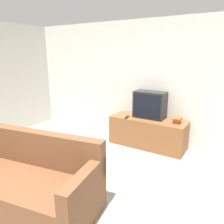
% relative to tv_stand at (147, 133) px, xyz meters
% --- Properties ---
extents(ground_plane, '(14.00, 14.00, 0.00)m').
position_rel_tv_stand_xyz_m(ground_plane, '(-0.18, -2.71, -0.30)').
color(ground_plane, '#9E998E').
extents(wall_back, '(9.00, 0.06, 2.60)m').
position_rel_tv_stand_xyz_m(wall_back, '(-0.18, 0.32, 1.00)').
color(wall_back, silver).
rests_on(wall_back, ground_plane).
extents(tv_stand, '(1.58, 0.54, 0.61)m').
position_rel_tv_stand_xyz_m(tv_stand, '(0.00, 0.00, 0.00)').
color(tv_stand, brown).
rests_on(tv_stand, ground_plane).
extents(television, '(0.65, 0.34, 0.55)m').
position_rel_tv_stand_xyz_m(television, '(-0.02, 0.10, 0.58)').
color(television, black).
rests_on(television, tv_stand).
extents(couch, '(2.31, 1.23, 0.91)m').
position_rel_tv_stand_xyz_m(couch, '(-0.74, -2.58, -0.00)').
color(couch, brown).
rests_on(couch, ground_plane).
extents(book_stack, '(0.16, 0.23, 0.11)m').
position_rel_tv_stand_xyz_m(book_stack, '(0.58, 0.04, 0.36)').
color(book_stack, '#B72D28').
rests_on(book_stack, tv_stand).
extents(remote_on_stand, '(0.08, 0.19, 0.02)m').
position_rel_tv_stand_xyz_m(remote_on_stand, '(-0.41, -0.16, 0.32)').
color(remote_on_stand, black).
rests_on(remote_on_stand, tv_stand).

